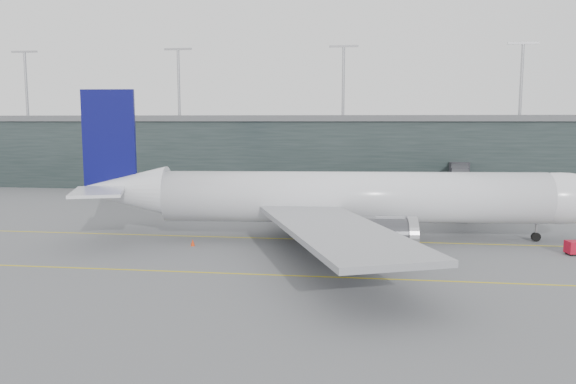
# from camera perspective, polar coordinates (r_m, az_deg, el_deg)

# --- Properties ---
(ground) EXTENTS (320.00, 320.00, 0.00)m
(ground) POSITION_cam_1_polar(r_m,az_deg,el_deg) (71.47, 0.12, -4.11)
(ground) COLOR #5E5E63
(ground) RESTS_ON ground
(taxiline_a) EXTENTS (160.00, 0.25, 0.02)m
(taxiline_a) POSITION_cam_1_polar(r_m,az_deg,el_deg) (67.58, -0.32, -4.76)
(taxiline_a) COLOR gold
(taxiline_a) RESTS_ON ground
(taxiline_b) EXTENTS (160.00, 0.25, 0.02)m
(taxiline_b) POSITION_cam_1_polar(r_m,az_deg,el_deg) (52.22, -2.73, -8.37)
(taxiline_b) COLOR gold
(taxiline_b) RESTS_ON ground
(taxiline_lead_main) EXTENTS (0.25, 60.00, 0.02)m
(taxiline_lead_main) POSITION_cam_1_polar(r_m,az_deg,el_deg) (90.68, 4.88, -1.71)
(taxiline_lead_main) COLOR gold
(taxiline_lead_main) RESTS_ON ground
(terminal) EXTENTS (240.00, 36.00, 29.00)m
(terminal) POSITION_cam_1_polar(r_m,az_deg,el_deg) (127.97, 3.46, 4.32)
(terminal) COLOR black
(terminal) RESTS_ON ground
(main_aircraft) EXTENTS (63.29, 59.23, 17.74)m
(main_aircraft) POSITION_cam_1_polar(r_m,az_deg,el_deg) (66.55, 6.35, -0.65)
(main_aircraft) COLOR silver
(main_aircraft) RESTS_ON ground
(jet_bridge) EXTENTS (9.54, 43.05, 6.31)m
(jet_bridge) POSITION_cam_1_polar(r_m,az_deg,el_deg) (94.84, 16.49, 1.28)
(jet_bridge) COLOR #2C2B31
(jet_bridge) RESTS_ON ground
(uld_a) EXTENTS (2.08, 1.84, 1.60)m
(uld_a) POSITION_cam_1_polar(r_m,az_deg,el_deg) (80.82, -3.14, -2.19)
(uld_a) COLOR #3A3B3F
(uld_a) RESTS_ON ground
(uld_b) EXTENTS (2.05, 1.65, 1.83)m
(uld_b) POSITION_cam_1_polar(r_m,az_deg,el_deg) (83.84, 0.12, -1.76)
(uld_b) COLOR #3A3B3F
(uld_b) RESTS_ON ground
(uld_c) EXTENTS (2.19, 1.88, 1.76)m
(uld_c) POSITION_cam_1_polar(r_m,az_deg,el_deg) (82.08, 1.18, -1.98)
(uld_c) COLOR #3A3B3F
(uld_c) RESTS_ON ground
(cone_wing_stbd) EXTENTS (0.45, 0.45, 0.72)m
(cone_wing_stbd) POSITION_cam_1_polar(r_m,az_deg,el_deg) (53.39, 6.90, -7.67)
(cone_wing_stbd) COLOR red
(cone_wing_stbd) RESTS_ON ground
(cone_wing_port) EXTENTS (0.49, 0.49, 0.78)m
(cone_wing_port) POSITION_cam_1_polar(r_m,az_deg,el_deg) (80.18, 6.44, -2.63)
(cone_wing_port) COLOR orange
(cone_wing_port) RESTS_ON ground
(cone_tail) EXTENTS (0.49, 0.49, 0.78)m
(cone_tail) POSITION_cam_1_polar(r_m,az_deg,el_deg) (64.56, -9.66, -5.09)
(cone_tail) COLOR red
(cone_tail) RESTS_ON ground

